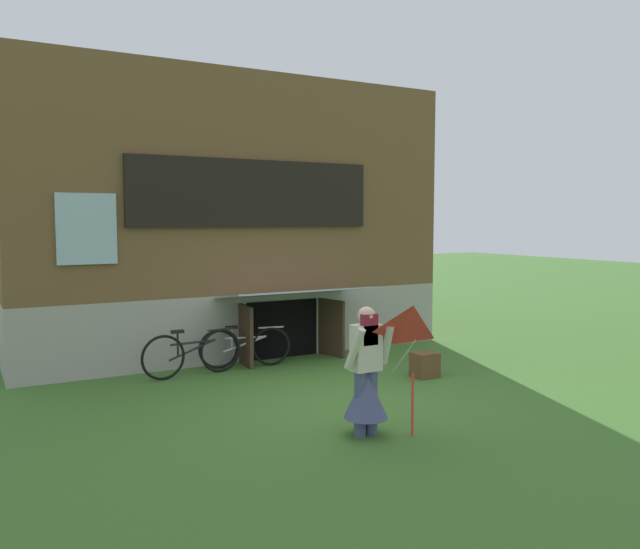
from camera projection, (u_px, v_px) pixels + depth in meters
ground_plane at (342, 401)px, 9.00m from camera, size 60.00×60.00×0.00m
log_house at (204, 218)px, 13.67m from camera, size 8.06×6.36×5.11m
person at (366, 382)px, 7.53m from camera, size 0.60×0.52×1.52m
kite at (413, 337)px, 7.23m from camera, size 0.82×0.76×1.50m
bicycle_silver at (245, 347)px, 11.06m from camera, size 1.55×0.40×0.72m
bicycle_black at (192, 353)px, 10.42m from camera, size 1.69×0.16×0.77m
wooden_crate at (425, 365)px, 10.36m from camera, size 0.39×0.33×0.40m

